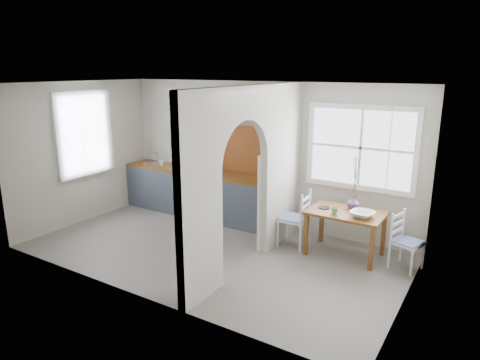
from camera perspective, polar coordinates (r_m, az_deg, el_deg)
The scene contains 26 objects.
floor at distance 6.89m, azimuth -3.77°, elevation -9.49°, with size 5.80×3.20×0.01m, color slate.
ceiling at distance 6.29m, azimuth -4.17°, elevation 12.65°, with size 5.80×3.20×0.01m, color #B9B49E.
walls at distance 6.47m, azimuth -3.96°, elevation 1.07°, with size 5.81×3.21×2.60m.
partition at distance 6.11m, azimuth 1.67°, elevation 1.74°, with size 0.12×3.20×2.60m.
kitchen_window at distance 8.39m, azimuth -20.23°, elevation 5.78°, with size 0.10×1.16×1.50m, color white, non-canonical shape.
nook_window at distance 7.02m, azimuth 15.79°, elevation 4.14°, with size 1.76×0.10×1.30m, color white, non-canonical shape.
counter at distance 8.37m, azimuth -4.84°, elevation -1.76°, with size 3.50×0.60×0.90m.
sink at distance 9.06m, azimuth -11.63°, elevation 2.09°, with size 0.40×0.40×0.02m, color #AEB4BE.
backsplash at distance 7.86m, azimuth 1.54°, elevation 3.92°, with size 1.65×0.03×0.90m, color brown.
shelf at distance 7.69m, azimuth 1.25°, elevation 8.59°, with size 1.75×0.20×0.21m.
pendant_lamp at distance 7.24m, azimuth 2.30°, elevation 7.22°, with size 0.26×0.26×0.16m, color beige.
utensil_rail at distance 6.88m, azimuth 4.57°, elevation 3.16°, with size 0.02×0.02×0.50m, color #AEB4BE.
dining_table at distance 6.83m, azimuth 13.79°, elevation -6.92°, with size 1.13×0.76×0.71m, color brown, non-canonical shape.
chair_left at distance 7.02m, azimuth 7.19°, elevation -5.01°, with size 0.43×0.43×0.93m, color white, non-canonical shape.
chair_right at distance 6.62m, azimuth 21.43°, elevation -7.64°, with size 0.38×0.38×0.84m, color white, non-canonical shape.
kettle at distance 7.46m, azimuth 3.97°, elevation 0.66°, with size 0.19×0.15×0.23m, color silver, non-canonical shape.
mug_a at distance 8.81m, azimuth -10.40°, elevation 2.21°, with size 0.11×0.11×0.10m, color white.
mug_b at distance 8.61m, azimuth -8.39°, elevation 2.02°, with size 0.14×0.14×0.11m, color silver.
knife_block at distance 8.52m, azimuth -7.33°, elevation 2.39°, with size 0.11×0.16×0.25m, color #463220.
jar at distance 8.22m, azimuth -4.43°, elevation 1.75°, with size 0.11×0.11×0.17m, color #8C785D.
towel_magenta at distance 7.27m, azimuth 4.42°, elevation -5.83°, with size 0.02×0.03×0.56m, color #BC2A78.
towel_orange at distance 7.24m, azimuth 4.25°, elevation -6.13°, with size 0.02×0.03×0.49m, color #C7612A.
bowl at distance 6.52m, azimuth 15.99°, elevation -4.40°, with size 0.34×0.34×0.08m, color white.
table_cup at distance 6.54m, azimuth 12.50°, elevation -4.02°, with size 0.11×0.11×0.10m, color #76A471.
plate at distance 6.79m, azimuth 11.15°, elevation -3.63°, with size 0.17×0.17×0.01m, color black.
vase at distance 6.82m, azimuth 14.89°, elevation -2.96°, with size 0.19×0.19×0.20m, color #563966.
Camera 1 is at (3.69, -5.09, 2.82)m, focal length 32.00 mm.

